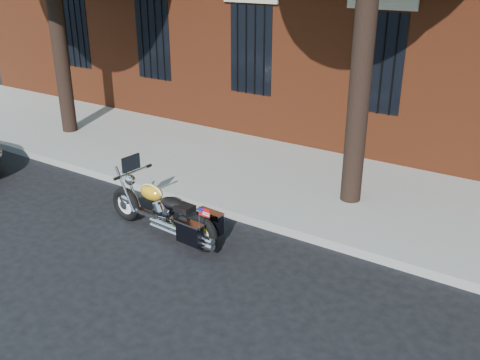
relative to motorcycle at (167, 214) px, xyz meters
The scene contains 4 objects.
ground 1.57m from the motorcycle, ahead, with size 120.00×120.00×0.00m, color black.
curb 1.93m from the motorcycle, 37.89° to the left, with size 40.00×0.16×0.15m, color gray.
sidewalk 3.41m from the motorcycle, 63.83° to the left, with size 40.00×3.60×0.15m, color gray.
motorcycle is the anchor object (origin of this frame).
Camera 1 is at (3.67, -5.48, 4.17)m, focal length 40.00 mm.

